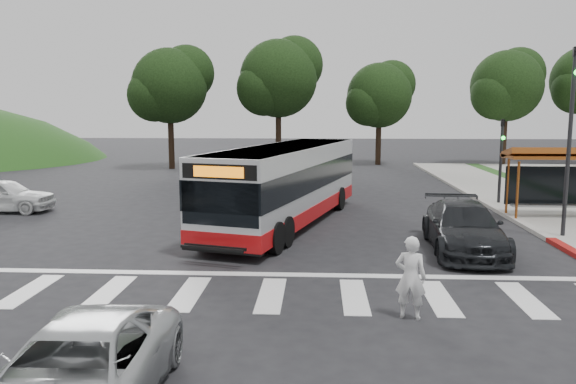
# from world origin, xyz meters

# --- Properties ---
(ground) EXTENTS (140.00, 140.00, 0.00)m
(ground) POSITION_xyz_m (0.00, 0.00, 0.00)
(ground) COLOR black
(ground) RESTS_ON ground
(sidewalk_east) EXTENTS (4.00, 40.00, 0.12)m
(sidewalk_east) POSITION_xyz_m (11.00, 8.00, 0.06)
(sidewalk_east) COLOR gray
(sidewalk_east) RESTS_ON ground
(curb_east) EXTENTS (0.30, 40.00, 0.15)m
(curb_east) POSITION_xyz_m (9.00, 8.00, 0.07)
(curb_east) COLOR #9E9991
(curb_east) RESTS_ON ground
(crosswalk_ladder) EXTENTS (18.00, 2.60, 0.01)m
(crosswalk_ladder) POSITION_xyz_m (0.00, -5.00, 0.01)
(crosswalk_ladder) COLOR silver
(crosswalk_ladder) RESTS_ON ground
(bus_shelter) EXTENTS (4.20, 1.60, 2.86)m
(bus_shelter) POSITION_xyz_m (10.80, 5.10, 2.35)
(bus_shelter) COLOR brown
(bus_shelter) RESTS_ON sidewalk_east
(traffic_signal_ne_tall) EXTENTS (0.18, 0.37, 6.50)m
(traffic_signal_ne_tall) POSITION_xyz_m (9.60, 1.49, 3.88)
(traffic_signal_ne_tall) COLOR black
(traffic_signal_ne_tall) RESTS_ON ground
(traffic_signal_ne_short) EXTENTS (0.18, 0.37, 4.00)m
(traffic_signal_ne_short) POSITION_xyz_m (9.60, 8.49, 2.48)
(traffic_signal_ne_short) COLOR black
(traffic_signal_ne_short) RESTS_ON ground
(tree_ne_a) EXTENTS (6.16, 5.74, 9.30)m
(tree_ne_a) POSITION_xyz_m (16.08, 28.06, 6.39)
(tree_ne_a) COLOR black
(tree_ne_a) RESTS_ON parking_lot
(tree_north_a) EXTENTS (6.60, 6.15, 10.17)m
(tree_north_a) POSITION_xyz_m (-1.92, 26.07, 6.92)
(tree_north_a) COLOR black
(tree_north_a) RESTS_ON ground
(tree_north_b) EXTENTS (5.72, 5.33, 8.43)m
(tree_north_b) POSITION_xyz_m (6.07, 28.06, 5.66)
(tree_north_b) COLOR black
(tree_north_b) RESTS_ON ground
(tree_north_c) EXTENTS (6.16, 5.74, 9.30)m
(tree_north_c) POSITION_xyz_m (-9.92, 24.06, 6.29)
(tree_north_c) COLOR black
(tree_north_c) RESTS_ON ground
(transit_bus) EXTENTS (5.69, 12.03, 3.04)m
(transit_bus) POSITION_xyz_m (-0.11, 3.52, 1.52)
(transit_bus) COLOR silver
(transit_bus) RESTS_ON ground
(pedestrian) EXTENTS (0.75, 0.59, 1.80)m
(pedestrian) POSITION_xyz_m (3.10, -6.33, 0.90)
(pedestrian) COLOR white
(pedestrian) RESTS_ON ground
(dark_sedan) EXTENTS (2.44, 5.36, 1.52)m
(dark_sedan) POSITION_xyz_m (5.70, -0.43, 0.76)
(dark_sedan) COLOR black
(dark_sedan) RESTS_ON ground
(silver_suv_south) EXTENTS (2.30, 4.80, 1.32)m
(silver_suv_south) POSITION_xyz_m (-2.34, -10.56, 0.66)
(silver_suv_south) COLOR #B1B5B7
(silver_suv_south) RESTS_ON ground
(west_car_white) EXTENTS (4.35, 1.81, 1.47)m
(west_car_white) POSITION_xyz_m (-12.64, 5.50, 0.74)
(west_car_white) COLOR silver
(west_car_white) RESTS_ON ground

